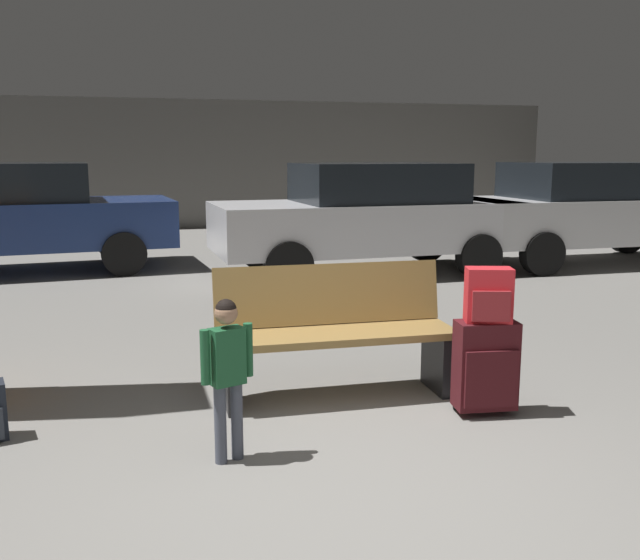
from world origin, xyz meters
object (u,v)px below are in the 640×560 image
parked_car_far (17,215)px  suitcase (486,366)px  parked_car_side (589,210)px  bench (335,332)px  backpack_bright (489,296)px  parked_car_near (368,216)px  child (227,363)px

parked_car_far → suitcase: bearing=-61.5°
parked_car_side → parked_car_far: size_ratio=0.97×
bench → parked_car_side: parked_car_side is taller
backpack_bright → parked_car_side: parked_car_side is taller
backpack_bright → parked_car_near: bearing=78.7°
backpack_bright → child: 1.70m
bench → suitcase: bench is taller
bench → parked_car_far: size_ratio=0.38×
suitcase → backpack_bright: size_ratio=1.78×
parked_car_side → parked_car_far: 8.26m
parked_car_far → parked_car_near: 4.85m
suitcase → parked_car_near: bearing=78.7°
bench → parked_car_near: (1.85, 4.59, 0.36)m
bench → parked_car_side: 7.08m
bench → parked_car_far: 6.65m
child → parked_car_near: size_ratio=0.22×
backpack_bright → bench: bearing=143.4°
parked_car_side → parked_car_near: (-3.51, -0.03, 0.00)m
child → bench: bearing=45.1°
parked_car_far → parked_car_near: bearing=-17.2°
backpack_bright → child: bearing=-171.4°
bench → child: 1.21m
bench → suitcase: 1.02m
child → parked_car_side: 8.28m
child → parked_car_side: bearing=41.4°
parked_car_side → backpack_bright: bearing=-131.0°
bench → backpack_bright: size_ratio=4.76×
bench → suitcase: bearing=-36.6°
suitcase → bench: bearing=143.4°
bench → parked_car_near: parked_car_near is taller
bench → parked_car_side: (5.36, 4.62, 0.36)m
backpack_bright → child: size_ratio=0.38×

